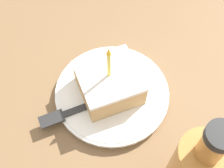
{
  "coord_description": "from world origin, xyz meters",
  "views": [
    {
      "loc": [
        -0.24,
        0.09,
        0.54
      ],
      "look_at": [
        0.03,
        -0.02,
        0.05
      ],
      "focal_mm": 50.0,
      "sensor_mm": 36.0,
      "label": 1
    }
  ],
  "objects": [
    {
      "name": "cake_slice",
      "position": [
        0.03,
        -0.02,
        0.05
      ],
      "size": [
        0.1,
        0.11,
        0.13
      ],
      "color": "tan",
      "rests_on": "plate"
    },
    {
      "name": "ground_plane",
      "position": [
        0.0,
        0.0,
        -0.02
      ],
      "size": [
        2.4,
        2.4,
        0.04
      ],
      "color": "brown",
      "rests_on": "ground"
    },
    {
      "name": "plate",
      "position": [
        0.03,
        -0.02,
        0.01
      ],
      "size": [
        0.22,
        0.22,
        0.02
      ],
      "color": "white",
      "rests_on": "ground_plane"
    },
    {
      "name": "fork",
      "position": [
        0.02,
        0.04,
        0.02
      ],
      "size": [
        0.02,
        0.2,
        0.0
      ],
      "color": "#262626",
      "rests_on": "plate"
    }
  ]
}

